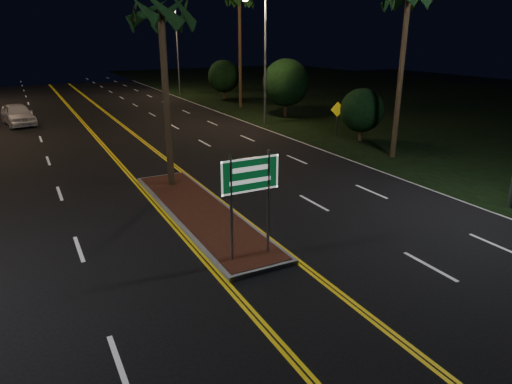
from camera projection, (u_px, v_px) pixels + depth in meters
ground at (301, 306)px, 11.44m from camera, size 120.00×120.00×0.00m
grass_right at (417, 102)px, 45.48m from camera, size 40.00×110.00×0.01m
median_island at (200, 212)px, 17.27m from camera, size 2.25×10.25×0.17m
highway_sign at (250, 185)px, 12.99m from camera, size 1.80×0.08×3.20m
streetlight_right_mid at (261, 46)px, 32.63m from camera, size 1.91×0.44×9.00m
streetlight_right_far at (174, 41)px, 49.37m from camera, size 1.91×0.44×9.00m
palm_median at (161, 12)px, 17.83m from camera, size 2.40×2.40×8.30m
palm_right_far at (239, 1)px, 39.13m from camera, size 2.40×2.40×10.30m
shrub_near at (362, 110)px, 28.42m from camera, size 2.70×2.70×3.30m
shrub_mid at (286, 83)px, 36.75m from camera, size 3.78×3.78×4.62m
shrub_far at (224, 76)px, 46.83m from camera, size 3.24×3.24×3.96m
car_near at (18, 112)px, 33.91m from camera, size 3.24×5.83×1.84m
warning_sign at (337, 115)px, 29.66m from camera, size 0.96×0.17×2.31m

